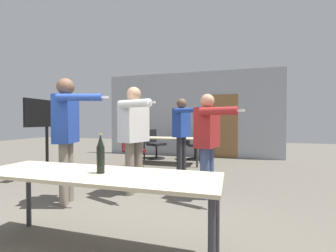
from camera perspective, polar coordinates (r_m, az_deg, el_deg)
name	(u,v)px	position (r m, az deg, el deg)	size (l,w,h in m)	color
back_wall	(191,115)	(7.65, 5.82, 2.88)	(5.90, 0.12, 2.83)	#A3A8B2
conference_table_near	(95,180)	(2.15, -18.00, -12.94)	(2.20, 0.65, 0.73)	#C6B793
conference_table_far	(168,140)	(6.27, 0.12, -3.60)	(1.81, 0.71, 0.73)	#C6B793
tv_screen	(47,129)	(5.39, -28.42, -0.73)	(0.44, 1.08, 1.63)	black
person_center_tall	(67,127)	(3.54, -24.26, -0.19)	(0.89, 0.58, 1.80)	slate
person_left_plaid	(135,130)	(3.72, -8.49, -0.95)	(0.75, 0.86, 1.75)	slate
person_right_polo	(208,136)	(3.55, 10.15, -2.48)	(0.72, 0.81, 1.61)	#3D4C75
person_near_casual	(182,128)	(5.13, 3.57, -0.50)	(0.71, 0.78, 1.70)	#28282D
office_chair_far_left	(193,146)	(6.97, 6.31, -5.03)	(0.66, 0.63, 0.92)	black
office_chair_near_pushed	(155,145)	(7.17, -3.37, -4.83)	(0.67, 0.64, 0.92)	black
office_chair_far_right	(133,152)	(5.77, -8.95, -6.43)	(0.69, 0.68, 0.91)	black
beer_bottle	(101,155)	(2.07, -16.76, -6.98)	(0.07, 0.07, 0.35)	black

